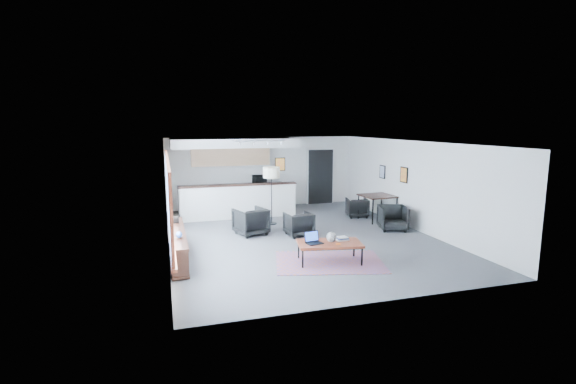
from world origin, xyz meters
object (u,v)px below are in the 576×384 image
object	(u,v)px
laptop	(313,240)
ceramic_pot	(331,237)
armchair_right	(299,223)
coffee_table	(330,244)
dining_table	(378,197)
dining_chair_near	(393,219)
floor_lamp	(271,175)
book_stack	(342,238)
armchair_left	(251,220)
microwave	(259,178)
dining_chair_far	(357,208)

from	to	relation	value
laptop	ceramic_pot	distance (m)	0.43
armchair_right	coffee_table	bearing A→B (deg)	83.42
coffee_table	armchair_right	bearing A→B (deg)	98.98
dining_table	laptop	bearing A→B (deg)	-135.78
coffee_table	dining_chair_near	world-z (taller)	dining_chair_near
dining_chair_near	floor_lamp	bearing A→B (deg)	167.93
book_stack	dining_chair_near	bearing A→B (deg)	39.21
armchair_right	floor_lamp	xyz separation A→B (m)	(-0.39, 1.52, 1.19)
armchair_left	laptop	bearing A→B (deg)	89.14
dining_chair_near	ceramic_pot	bearing A→B (deg)	-126.50
armchair_right	microwave	size ratio (longest dim) A/B	1.33
dining_chair_near	microwave	xyz separation A→B (m)	(-3.02, 4.26, 0.77)
ceramic_pot	microwave	bearing A→B (deg)	91.74
coffee_table	floor_lamp	xyz separation A→B (m)	(-0.33, 3.90, 1.12)
dining_table	dining_chair_far	bearing A→B (deg)	119.98
dining_chair_far	coffee_table	bearing A→B (deg)	69.19
armchair_left	dining_chair_far	world-z (taller)	armchair_left
dining_table	microwave	distance (m)	4.41
dining_chair_far	armchair_left	bearing A→B (deg)	29.60
coffee_table	microwave	size ratio (longest dim) A/B	2.84
coffee_table	dining_chair_far	xyz separation A→B (m)	(2.66, 4.06, -0.13)
dining_chair_near	armchair_right	bearing A→B (deg)	-168.15
laptop	dining_chair_near	distance (m)	3.87
armchair_right	dining_chair_near	distance (m)	2.83
coffee_table	book_stack	world-z (taller)	book_stack
ceramic_pot	dining_table	xyz separation A→B (m)	(3.00, 3.37, 0.18)
laptop	microwave	world-z (taller)	microwave
armchair_left	armchair_right	bearing A→B (deg)	141.70
book_stack	dining_chair_far	xyz separation A→B (m)	(2.32, 3.97, -0.21)
book_stack	microwave	bearing A→B (deg)	94.35
dining_table	dining_chair_near	distance (m)	1.31
book_stack	dining_table	xyz separation A→B (m)	(2.71, 3.31, 0.25)
dining_table	dining_chair_near	xyz separation A→B (m)	(-0.16, -1.24, -0.41)
coffee_table	floor_lamp	world-z (taller)	floor_lamp
floor_lamp	dining_chair_near	size ratio (longest dim) A/B	2.63
laptop	dining_table	xyz separation A→B (m)	(3.42, 3.33, 0.22)
dining_chair_near	microwave	size ratio (longest dim) A/B	1.26
armchair_left	microwave	bearing A→B (deg)	-124.05
floor_lamp	dining_chair_near	xyz separation A→B (m)	(3.21, -1.74, -1.21)
book_stack	armchair_right	distance (m)	2.32
book_stack	coffee_table	bearing A→B (deg)	-165.74
ceramic_pot	book_stack	size ratio (longest dim) A/B	0.79
ceramic_pot	dining_table	world-z (taller)	dining_table
book_stack	microwave	xyz separation A→B (m)	(-0.48, 6.34, 0.61)
book_stack	microwave	world-z (taller)	microwave
laptop	microwave	xyz separation A→B (m)	(0.23, 6.35, 0.58)
ceramic_pot	dining_chair_near	distance (m)	3.56
dining_table	dining_chair_near	bearing A→B (deg)	-97.61
laptop	armchair_left	xyz separation A→B (m)	(-0.83, 2.80, -0.12)
laptop	floor_lamp	bearing A→B (deg)	77.99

